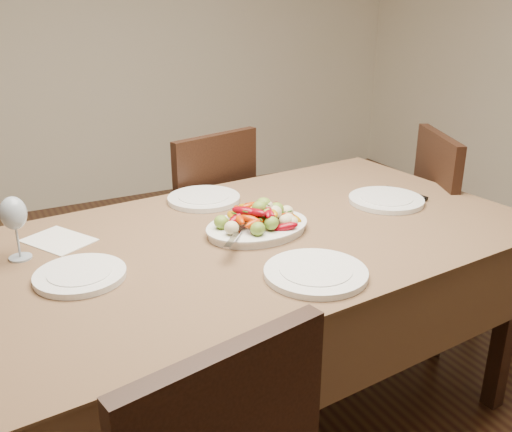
{
  "coord_description": "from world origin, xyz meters",
  "views": [
    {
      "loc": [
        -0.95,
        -1.23,
        1.49
      ],
      "look_at": [
        -0.15,
        0.28,
        0.82
      ],
      "focal_mm": 40.0,
      "sensor_mm": 36.0,
      "label": 1
    }
  ],
  "objects": [
    {
      "name": "wall_back",
      "position": [
        0.0,
        3.0,
        1.4
      ],
      "size": [
        5.0,
        0.02,
        2.8
      ],
      "primitive_type": "cube",
      "color": "beige",
      "rests_on": "ground"
    },
    {
      "name": "dining_table",
      "position": [
        -0.15,
        0.28,
        0.38
      ],
      "size": [
        1.93,
        1.2,
        0.76
      ],
      "primitive_type": "cube",
      "rotation": [
        0.0,
        0.0,
        0.09
      ],
      "color": "brown",
      "rests_on": "ground"
    },
    {
      "name": "chair_far",
      "position": [
        -0.07,
        1.07,
        0.47
      ],
      "size": [
        0.51,
        0.51,
        0.95
      ],
      "primitive_type": null,
      "rotation": [
        0.0,
        0.0,
        3.4
      ],
      "color": "black",
      "rests_on": "ground"
    },
    {
      "name": "chair_right",
      "position": [
        0.97,
        0.38,
        0.47
      ],
      "size": [
        0.55,
        0.55,
        0.95
      ],
      "primitive_type": null,
      "rotation": [
        0.0,
        0.0,
        1.16
      ],
      "color": "black",
      "rests_on": "ground"
    },
    {
      "name": "serving_platter",
      "position": [
        -0.14,
        0.29,
        0.77
      ],
      "size": [
        0.36,
        0.28,
        0.02
      ],
      "primitive_type": "ellipsoid",
      "rotation": [
        0.0,
        0.0,
        0.09
      ],
      "color": "white",
      "rests_on": "dining_table"
    },
    {
      "name": "roasted_vegetables",
      "position": [
        -0.14,
        0.29,
        0.83
      ],
      "size": [
        0.3,
        0.21,
        0.09
      ],
      "primitive_type": null,
      "rotation": [
        0.0,
        0.0,
        0.09
      ],
      "color": "maroon",
      "rests_on": "serving_platter"
    },
    {
      "name": "serving_spoon",
      "position": [
        -0.2,
        0.25,
        0.81
      ],
      "size": [
        0.26,
        0.22,
        0.03
      ],
      "primitive_type": null,
      "rotation": [
        0.0,
        0.0,
        -0.67
      ],
      "color": "#9EA0A8",
      "rests_on": "serving_platter"
    },
    {
      "name": "plate_left",
      "position": [
        -0.72,
        0.23,
        0.77
      ],
      "size": [
        0.25,
        0.25,
        0.02
      ],
      "primitive_type": "cylinder",
      "color": "white",
      "rests_on": "dining_table"
    },
    {
      "name": "plate_right",
      "position": [
        0.42,
        0.32,
        0.77
      ],
      "size": [
        0.28,
        0.28,
        0.02
      ],
      "primitive_type": "cylinder",
      "color": "white",
      "rests_on": "dining_table"
    },
    {
      "name": "plate_far",
      "position": [
        -0.18,
        0.65,
        0.77
      ],
      "size": [
        0.27,
        0.27,
        0.02
      ],
      "primitive_type": "cylinder",
      "color": "white",
      "rests_on": "dining_table"
    },
    {
      "name": "plate_near",
      "position": [
        -0.14,
        -0.06,
        0.77
      ],
      "size": [
        0.29,
        0.29,
        0.02
      ],
      "primitive_type": "cylinder",
      "color": "white",
      "rests_on": "dining_table"
    },
    {
      "name": "wine_glass",
      "position": [
        -0.85,
        0.44,
        0.86
      ],
      "size": [
        0.08,
        0.08,
        0.2
      ],
      "primitive_type": null,
      "color": "#8C99A5",
      "rests_on": "dining_table"
    },
    {
      "name": "menu_card",
      "position": [
        -0.73,
        0.52,
        0.76
      ],
      "size": [
        0.23,
        0.26,
        0.0
      ],
      "primitive_type": "cube",
      "rotation": [
        0.0,
        0.0,
        0.51
      ],
      "color": "silver",
      "rests_on": "dining_table"
    },
    {
      "name": "table_knife",
      "position": [
        0.55,
        0.34,
        0.76
      ],
      "size": [
        0.06,
        0.2,
        0.01
      ],
      "primitive_type": null,
      "rotation": [
        0.0,
        0.0,
        0.2
      ],
      "color": "#9EA0A8",
      "rests_on": "dining_table"
    }
  ]
}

